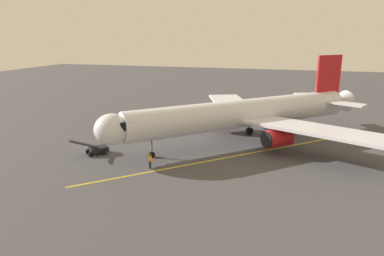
# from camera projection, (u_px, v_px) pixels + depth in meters

# --- Properties ---
(ground_plane) EXTENTS (220.00, 220.00, 0.00)m
(ground_plane) POSITION_uv_depth(u_px,v_px,m) (244.00, 143.00, 47.39)
(ground_plane) COLOR #424244
(apron_lead_in_line) EXTENTS (29.16, 27.73, 0.01)m
(apron_lead_in_line) POSITION_uv_depth(u_px,v_px,m) (236.00, 156.00, 42.48)
(apron_lead_in_line) COLOR yellow
(apron_lead_in_line) RESTS_ON ground
(airplane) EXTENTS (33.29, 32.85, 11.50)m
(airplane) POSITION_uv_depth(u_px,v_px,m) (246.00, 114.00, 47.13)
(airplane) COLOR silver
(airplane) RESTS_ON ground
(ground_crew_marshaller) EXTENTS (0.43, 0.31, 1.71)m
(ground_crew_marshaller) POSITION_uv_depth(u_px,v_px,m) (150.00, 161.00, 38.30)
(ground_crew_marshaller) COLOR #23232D
(ground_crew_marshaller) RESTS_ON ground
(baggage_cart_near_nose) EXTENTS (2.95, 2.49, 1.27)m
(baggage_cart_near_nose) POSITION_uv_depth(u_px,v_px,m) (185.00, 115.00, 61.59)
(baggage_cart_near_nose) COLOR black
(baggage_cart_near_nose) RESTS_ON ground
(belt_loader_portside) EXTENTS (3.97, 4.19, 2.32)m
(belt_loader_portside) POSITION_uv_depth(u_px,v_px,m) (96.00, 149.00, 42.86)
(belt_loader_portside) COLOR black
(belt_loader_portside) RESTS_ON ground
(tug_starboard_side) EXTENTS (2.55, 2.74, 1.50)m
(tug_starboard_side) POSITION_uv_depth(u_px,v_px,m) (188.00, 121.00, 56.81)
(tug_starboard_side) COLOR #2D3899
(tug_starboard_side) RESTS_ON ground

